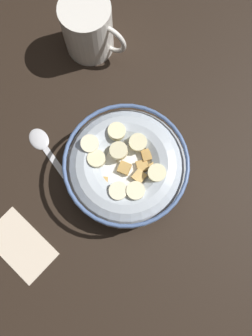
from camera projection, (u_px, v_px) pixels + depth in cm
name	position (u px, v px, depth cm)	size (l,w,h in cm)	color
ground_plane	(126.00, 173.00, 55.53)	(132.35, 132.35, 2.00)	black
cereal_bowl	(126.00, 167.00, 51.17)	(18.71, 18.71, 6.98)	#B2BCC6
spoon	(46.00, 149.00, 55.06)	(14.79, 8.41, 0.80)	silver
coffee_mug	(88.00, 29.00, 54.96)	(11.45, 8.36, 9.59)	white
folded_napkin	(20.00, 245.00, 51.84)	(10.75, 6.45, 0.30)	beige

